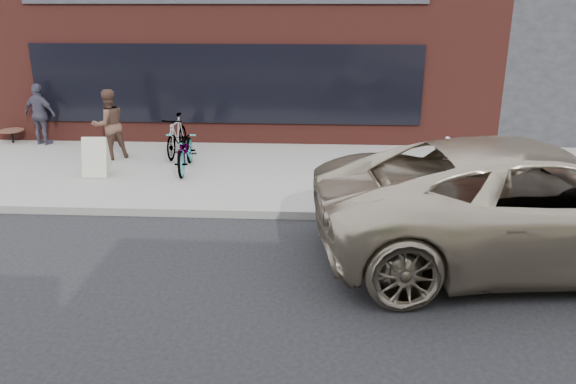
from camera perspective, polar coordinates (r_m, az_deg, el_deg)
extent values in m
plane|color=black|center=(6.53, -1.11, -15.91)|extent=(120.00, 120.00, 0.00)
cube|color=gray|center=(12.88, 1.22, 2.42)|extent=(44.00, 6.00, 0.15)
cube|color=#52211A|center=(19.56, -4.02, 14.52)|extent=(14.00, 10.00, 4.50)
cube|color=black|center=(14.66, -6.42, 10.83)|extent=(10.00, 0.08, 2.00)
torus|color=black|center=(9.72, 7.45, -1.50)|extent=(0.76, 0.24, 0.75)
torus|color=black|center=(10.23, 16.64, -1.10)|extent=(0.76, 0.24, 0.75)
cube|color=#B7B7BC|center=(9.89, 11.90, -0.77)|extent=(0.66, 0.43, 0.43)
cube|color=black|center=(9.86, 13.93, 1.76)|extent=(0.61, 0.44, 0.29)
cube|color=black|center=(9.69, 10.80, 1.55)|extent=(0.66, 0.41, 0.13)
cube|color=black|center=(9.61, 8.53, 0.98)|extent=(0.37, 0.30, 0.16)
cube|color=black|center=(9.94, 15.82, 2.61)|extent=(0.24, 0.30, 0.25)
cube|color=silver|center=(9.90, 16.39, 4.17)|extent=(0.21, 0.36, 0.38)
cylinder|color=black|center=(9.89, 15.44, 3.03)|extent=(0.16, 0.78, 0.03)
cube|color=#B7B7BC|center=(9.53, 7.80, 1.85)|extent=(0.36, 0.38, 0.03)
cube|color=slate|center=(9.36, 8.41, -0.24)|extent=(0.50, 0.28, 0.45)
cylinder|color=black|center=(9.49, 7.84, 2.75)|extent=(0.58, 0.40, 0.31)
cylinder|color=#B7B7BC|center=(9.95, 9.10, -0.94)|extent=(0.63, 0.19, 0.22)
imported|color=tan|center=(9.02, 23.78, -1.05)|extent=(6.76, 3.66, 1.80)
imported|color=gray|center=(12.56, -10.36, 4.22)|extent=(0.75, 1.81, 0.93)
imported|color=gray|center=(13.82, -11.24, 5.65)|extent=(0.51, 1.66, 0.99)
cube|color=beige|center=(12.60, -19.09, 3.32)|extent=(0.54, 0.29, 0.84)
cube|color=beige|center=(12.80, -18.77, 3.59)|extent=(0.54, 0.29, 0.84)
cylinder|color=black|center=(16.57, -26.20, 5.04)|extent=(0.05, 0.05, 0.32)
cylinder|color=#543427|center=(16.53, -26.29, 5.63)|extent=(0.62, 0.62, 0.04)
imported|color=brown|center=(13.88, -17.74, 6.54)|extent=(1.01, 0.99, 1.64)
imported|color=#413F50|center=(15.94, -23.86, 7.23)|extent=(1.00, 0.62, 1.58)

